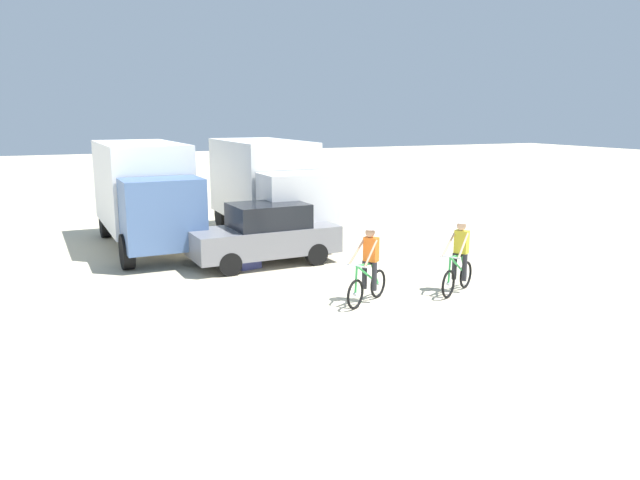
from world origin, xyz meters
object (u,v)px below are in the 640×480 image
cyclist_cowboy_hat (459,258)px  supply_crate (247,258)px  sedan_parked (265,234)px  box_truck_white_box (267,184)px  cyclist_orange_shirt (369,267)px  box_truck_avon_van (144,190)px

cyclist_cowboy_hat → supply_crate: cyclist_cowboy_hat is taller
sedan_parked → supply_crate: sedan_parked is taller
box_truck_white_box → cyclist_cowboy_hat: bearing=-76.9°
cyclist_cowboy_hat → supply_crate: bearing=131.8°
cyclist_orange_shirt → supply_crate: size_ratio=2.86×
box_truck_white_box → supply_crate: box_truck_white_box is taller
box_truck_avon_van → supply_crate: (2.14, -4.00, -1.59)m
sedan_parked → supply_crate: (-0.62, -0.22, -0.59)m
cyclist_cowboy_hat → supply_crate: 5.95m
cyclist_cowboy_hat → supply_crate: (-3.95, 4.42, -0.56)m
supply_crate → box_truck_avon_van: bearing=118.2°
box_truck_white_box → supply_crate: size_ratio=10.61×
box_truck_white_box → sedan_parked: box_truck_white_box is taller
cyclist_cowboy_hat → box_truck_white_box: bearing=103.1°
supply_crate → cyclist_cowboy_hat: bearing=-48.2°
box_truck_white_box → sedan_parked: 4.11m
cyclist_orange_shirt → cyclist_cowboy_hat: 2.40m
cyclist_orange_shirt → cyclist_cowboy_hat: same height
box_truck_avon_van → cyclist_cowboy_hat: size_ratio=3.74×
box_truck_avon_van → sedan_parked: bearing=-53.8°
box_truck_white_box → cyclist_orange_shirt: bearing=-93.0°
cyclist_orange_shirt → supply_crate: 4.56m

